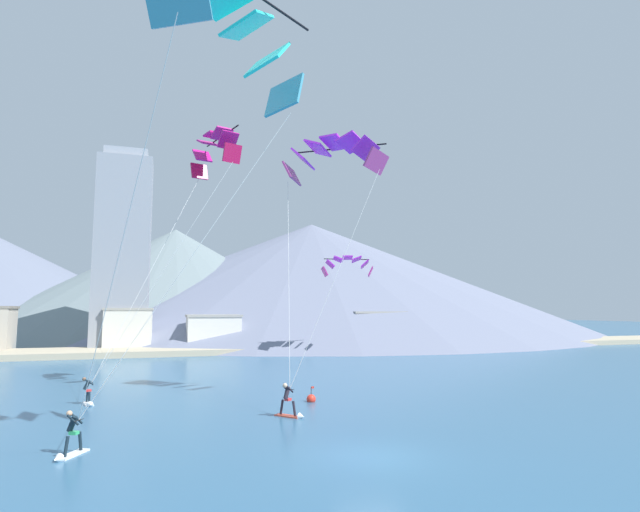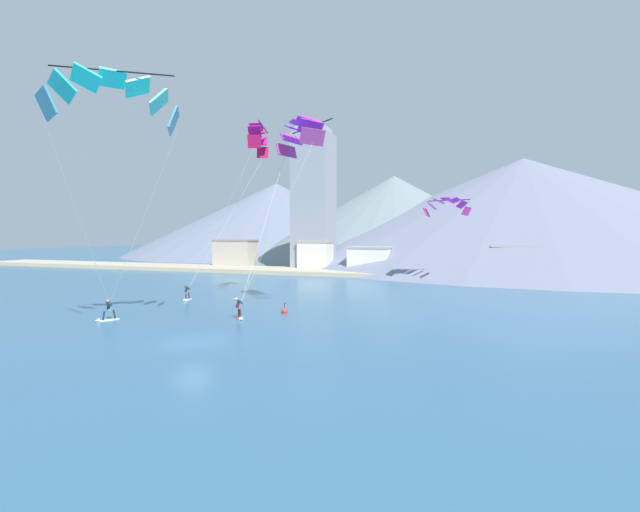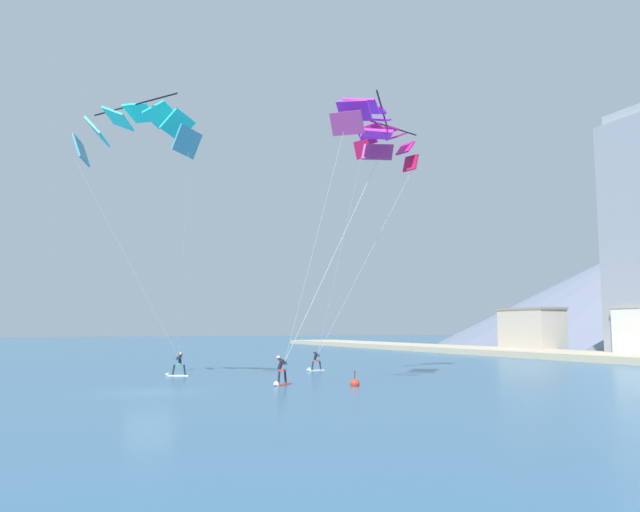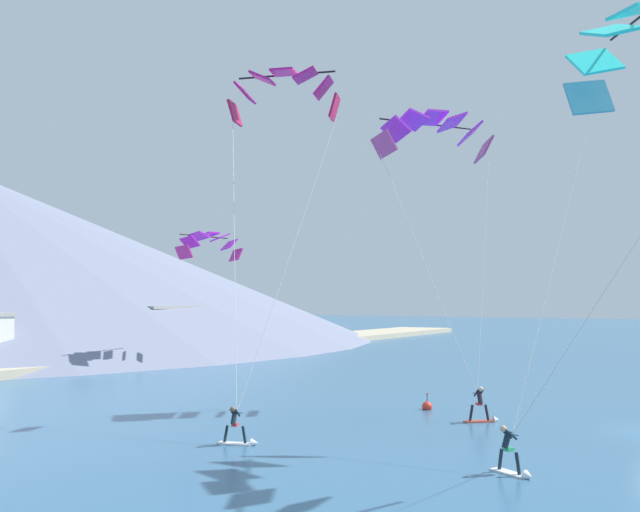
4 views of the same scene
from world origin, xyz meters
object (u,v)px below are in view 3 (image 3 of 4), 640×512
(kitesurfer_near_trail, at_px, (176,369))
(race_marker_buoy, at_px, (355,383))
(parafoil_kite_near_lead, at_px, (366,123))
(kitesurfer_near_lead, at_px, (280,376))
(parafoil_kite_mid_center, at_px, (387,143))
(parafoil_kite_near_trail, at_px, (137,128))
(kitesurfer_mid_center, at_px, (314,365))

(kitesurfer_near_trail, bearing_deg, race_marker_buoy, 33.95)
(kitesurfer_near_trail, relative_size, parafoil_kite_near_lead, 0.11)
(kitesurfer_near_lead, height_order, parafoil_kite_mid_center, parafoil_kite_mid_center)
(race_marker_buoy, bearing_deg, kitesurfer_near_lead, -120.42)
(kitesurfer_near_lead, relative_size, parafoil_kite_near_lead, 0.12)
(parafoil_kite_near_lead, distance_m, parafoil_kite_mid_center, 9.05)
(parafoil_kite_near_lead, height_order, parafoil_kite_near_trail, parafoil_kite_near_trail)
(kitesurfer_mid_center, bearing_deg, parafoil_kite_near_trail, -68.10)
(kitesurfer_near_trail, distance_m, kitesurfer_mid_center, 10.97)
(kitesurfer_mid_center, distance_m, race_marker_buoy, 12.96)
(kitesurfer_near_lead, distance_m, race_marker_buoy, 4.46)
(kitesurfer_mid_center, relative_size, race_marker_buoy, 1.75)
(parafoil_kite_near_lead, distance_m, parafoil_kite_near_trail, 14.54)
(kitesurfer_near_lead, distance_m, parafoil_kite_near_trail, 17.92)
(kitesurfer_mid_center, bearing_deg, kitesurfer_near_lead, -33.08)
(kitesurfer_near_lead, height_order, race_marker_buoy, kitesurfer_near_lead)
(kitesurfer_near_lead, xyz_separation_m, parafoil_kite_near_lead, (3.75, 3.93, 14.85))
(kitesurfer_near_lead, height_order, kitesurfer_near_trail, kitesurfer_near_lead)
(kitesurfer_near_trail, xyz_separation_m, race_marker_buoy, (11.91, 8.02, -0.35))
(kitesurfer_near_lead, distance_m, parafoil_kite_mid_center, 19.10)
(parafoil_kite_near_trail, bearing_deg, kitesurfer_mid_center, 111.90)
(parafoil_kite_near_lead, bearing_deg, kitesurfer_mid_center, 168.66)
(parafoil_kite_near_trail, bearing_deg, race_marker_buoy, 60.89)
(kitesurfer_near_trail, xyz_separation_m, parafoil_kite_near_trail, (5.26, -3.92, 15.43))
(kitesurfer_mid_center, xyz_separation_m, parafoil_kite_near_lead, (14.12, -2.83, 14.97))
(race_marker_buoy, bearing_deg, kitesurfer_mid_center, 166.94)
(kitesurfer_near_lead, relative_size, race_marker_buoy, 1.77)
(kitesurfer_near_lead, distance_m, parafoil_kite_near_lead, 15.81)
(parafoil_kite_near_lead, height_order, race_marker_buoy, parafoil_kite_near_lead)
(kitesurfer_near_trail, height_order, parafoil_kite_near_lead, parafoil_kite_near_lead)
(parafoil_kite_near_lead, xyz_separation_m, race_marker_buoy, (-1.50, -0.10, -15.27))
(parafoil_kite_near_trail, xyz_separation_m, race_marker_buoy, (6.65, 11.94, -15.78))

